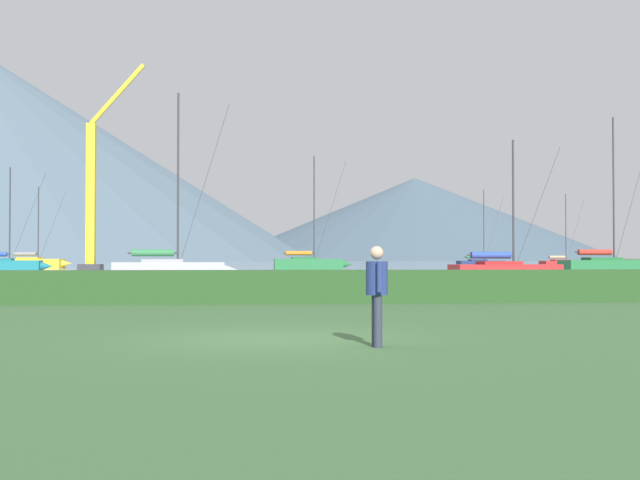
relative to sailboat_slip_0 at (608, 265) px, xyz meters
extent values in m
plane|color=#385B33|center=(-29.02, -49.33, -0.75)|extent=(1000.00, 1000.00, 0.00)
cube|color=#8499A8|center=(-29.02, 87.67, -0.75)|extent=(320.00, 246.00, 0.00)
cube|color=#284C23|center=(-29.02, -38.33, -0.23)|extent=(80.00, 1.20, 1.05)
cube|color=#236B38|center=(-0.12, -0.01, -0.15)|extent=(7.71, 3.03, 1.19)
cube|color=#206032|center=(-0.55, -0.03, 0.28)|extent=(2.91, 1.98, 0.76)
cylinder|color=#333338|center=(0.53, 0.03, 6.15)|extent=(0.15, 0.15, 12.49)
cylinder|color=#333338|center=(-1.17, -0.07, 1.09)|extent=(3.41, 0.33, 0.13)
cylinder|color=red|center=(-1.17, -0.07, 1.09)|extent=(2.92, 0.64, 0.48)
cylinder|color=#333338|center=(2.31, 0.13, 5.84)|extent=(3.60, 0.24, 11.88)
cube|color=red|center=(11.10, 37.40, -0.29)|extent=(6.06, 2.80, 0.92)
cone|color=red|center=(14.41, 37.87, -0.29)|extent=(1.10, 0.91, 0.78)
cube|color=#A52020|center=(10.77, 37.36, 0.05)|extent=(2.34, 1.69, 0.58)
cylinder|color=#333338|center=(11.60, 37.47, 4.38)|extent=(0.12, 0.12, 9.25)
cylinder|color=#333338|center=(10.30, 37.29, 0.67)|extent=(2.62, 0.47, 0.10)
cylinder|color=tan|center=(10.30, 37.29, 0.67)|extent=(2.26, 0.68, 0.37)
cylinder|color=#333338|center=(12.96, 37.67, 4.15)|extent=(2.75, 0.41, 8.79)
cube|color=#19707A|center=(-53.54, 14.81, -0.19)|extent=(7.21, 3.00, 1.10)
cone|color=#19707A|center=(-49.53, 15.15, -0.19)|extent=(1.28, 1.04, 0.94)
cylinder|color=#333338|center=(-52.94, 14.86, 4.62)|extent=(0.14, 0.14, 9.52)
cylinder|color=#333338|center=(-51.29, 15.00, 4.38)|extent=(3.33, 0.31, 9.06)
cube|color=#9E9EA3|center=(-34.98, -11.57, -0.19)|extent=(7.32, 3.30, 1.11)
cone|color=#9E9EA3|center=(-30.97, -11.06, -0.19)|extent=(1.32, 1.09, 0.94)
cube|color=gray|center=(-35.38, -11.62, 0.21)|extent=(2.82, 2.01, 0.71)
cylinder|color=#333338|center=(-34.38, -11.50, 5.65)|extent=(0.14, 0.14, 11.59)
cylinder|color=#333338|center=(-35.95, -11.70, 0.97)|extent=(3.17, 0.52, 0.12)
cylinder|color=#2D7542|center=(-35.95, -11.70, 0.97)|extent=(2.74, 0.78, 0.44)
cylinder|color=#333338|center=(-32.72, -11.29, 5.36)|extent=(3.34, 0.45, 11.01)
cube|color=gold|center=(-57.41, 39.48, -0.16)|extent=(7.68, 3.19, 1.18)
cone|color=gold|center=(-53.14, 39.12, -0.16)|extent=(1.36, 1.11, 1.00)
cube|color=gold|center=(-57.84, 39.51, 0.27)|extent=(2.92, 2.03, 0.75)
cylinder|color=#333338|center=(-56.77, 39.42, 4.76)|extent=(0.15, 0.15, 9.73)
cylinder|color=#333338|center=(-58.45, 39.56, 1.08)|extent=(3.37, 0.41, 0.13)
cylinder|color=gray|center=(-58.45, 39.56, 1.08)|extent=(2.90, 0.71, 0.47)
cylinder|color=#333338|center=(-55.01, 39.27, 4.52)|extent=(3.55, 0.33, 9.26)
cube|color=#236B38|center=(-23.29, 25.65, -0.14)|extent=(7.75, 2.77, 1.21)
cone|color=#236B38|center=(-18.89, 25.73, -0.14)|extent=(1.34, 1.05, 1.03)
cube|color=#206032|center=(-23.73, 25.65, 0.30)|extent=(2.89, 1.90, 0.77)
cylinder|color=#333338|center=(-22.63, 25.67, 6.06)|extent=(0.15, 0.15, 12.28)
cylinder|color=#333338|center=(-24.36, 25.64, 1.13)|extent=(3.47, 0.19, 0.13)
cylinder|color=orange|center=(-24.36, 25.64, 1.13)|extent=(2.95, 0.53, 0.48)
cylinder|color=#333338|center=(-20.81, 25.70, 5.75)|extent=(3.66, 0.10, 11.68)
cube|color=red|center=(-14.48, -17.48, -0.24)|extent=(6.60, 2.78, 1.01)
cone|color=red|center=(-10.83, -17.14, -0.24)|extent=(1.17, 0.96, 0.86)
cube|color=#A52020|center=(-14.85, -17.51, 0.13)|extent=(2.52, 1.75, 0.64)
cylinder|color=#333338|center=(-13.93, -17.43, 3.78)|extent=(0.13, 0.13, 7.94)
cylinder|color=#333338|center=(-15.37, -17.56, 0.81)|extent=(2.89, 0.38, 0.11)
cylinder|color=#2847A3|center=(-15.37, -17.56, 0.81)|extent=(2.48, 0.63, 0.40)
cylinder|color=#333338|center=(-12.43, -17.29, 3.58)|extent=(3.04, 0.31, 7.55)
cube|color=navy|center=(0.02, 37.37, -0.28)|extent=(6.10, 2.56, 0.93)
cone|color=navy|center=(3.40, 37.67, -0.28)|extent=(1.09, 0.88, 0.79)
cube|color=#1B2449|center=(-0.32, 37.34, 0.06)|extent=(2.33, 1.62, 0.59)
cylinder|color=#333338|center=(0.53, 37.41, 4.62)|extent=(0.12, 0.12, 9.71)
cylinder|color=#333338|center=(-0.81, 37.30, 0.70)|extent=(2.67, 0.34, 0.10)
cylinder|color=#2D7542|center=(-0.81, 37.30, 0.70)|extent=(2.30, 0.57, 0.37)
cylinder|color=#333338|center=(1.92, 37.54, 4.38)|extent=(2.82, 0.28, 9.23)
cylinder|color=#2D3347|center=(-27.42, -50.83, -0.32)|extent=(0.14, 0.14, 0.85)
cylinder|color=#2D3347|center=(-27.42, -50.65, -0.32)|extent=(0.14, 0.14, 0.85)
cylinder|color=navy|center=(-27.42, -50.74, 0.38)|extent=(0.36, 0.36, 0.55)
cylinder|color=navy|center=(-27.42, -50.98, 0.40)|extent=(0.09, 0.09, 0.50)
cylinder|color=navy|center=(-27.43, -50.50, 0.40)|extent=(0.09, 0.09, 0.50)
sphere|color=tan|center=(-27.42, -50.74, 0.79)|extent=(0.22, 0.22, 0.22)
cube|color=#333338|center=(-44.30, 10.02, -0.35)|extent=(2.00, 2.00, 0.80)
cube|color=gold|center=(-44.30, 10.02, 6.49)|extent=(0.80, 0.80, 12.88)
cube|color=gold|center=(-41.95, 10.02, 15.68)|extent=(4.96, 0.36, 5.72)
cone|color=#425666|center=(47.69, 310.45, 18.90)|extent=(188.51, 188.51, 39.29)
camera|label=1|loc=(-29.43, -63.57, 0.73)|focal=44.39mm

